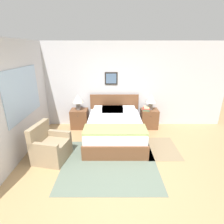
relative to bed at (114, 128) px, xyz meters
name	(u,v)px	position (x,y,z in m)	size (l,w,h in m)	color
ground_plane	(119,181)	(0.07, -1.66, -0.32)	(16.00, 16.00, 0.00)	tan
wall_back	(116,85)	(0.07, 1.05, 0.98)	(6.82, 0.09, 2.60)	silver
wall_left	(23,97)	(-2.17, -0.33, 0.99)	(0.08, 5.08, 2.60)	silver
area_rug_main	(109,163)	(-0.12, -1.11, -0.31)	(2.06, 1.89, 0.01)	slate
area_rug_bedside	(160,148)	(1.16, -0.49, -0.31)	(0.84, 1.10, 0.01)	#897556
bed	(114,128)	(0.00, 0.00, 0.00)	(1.51, 1.99, 1.04)	brown
armchair	(50,147)	(-1.47, -0.93, -0.03)	(0.79, 0.83, 0.84)	#998466
nightstand_near_window	(79,119)	(-1.10, 0.75, -0.02)	(0.52, 0.45, 0.60)	brown
nightstand_by_door	(149,119)	(1.10, 0.75, -0.02)	(0.52, 0.45, 0.60)	brown
table_lamp_near_window	(77,99)	(-1.11, 0.76, 0.61)	(0.32, 0.32, 0.48)	slate
table_lamp_by_door	(151,99)	(1.12, 0.76, 0.61)	(0.32, 0.32, 0.48)	slate
book_thick_bottom	(146,109)	(0.98, 0.71, 0.31)	(0.25, 0.28, 0.04)	#4C7551
book_hardcover_middle	(146,108)	(0.98, 0.71, 0.34)	(0.26, 0.26, 0.03)	#B7332D
book_novel_upper	(146,107)	(0.98, 0.71, 0.37)	(0.17, 0.23, 0.04)	beige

